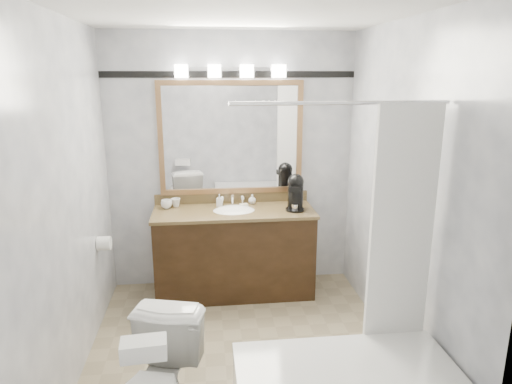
# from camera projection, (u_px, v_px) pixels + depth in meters

# --- Properties ---
(room) EXTENTS (2.42, 2.62, 2.52)m
(room) POSITION_uv_depth(u_px,v_px,m) (243.00, 198.00, 3.25)
(room) COLOR gray
(room) RESTS_ON ground
(vanity) EXTENTS (1.53, 0.58, 0.97)m
(vanity) POSITION_uv_depth(u_px,v_px,m) (234.00, 250.00, 4.44)
(vanity) COLOR black
(vanity) RESTS_ON ground
(mirror) EXTENTS (1.40, 0.04, 1.10)m
(mirror) POSITION_uv_depth(u_px,v_px,m) (231.00, 138.00, 4.42)
(mirror) COLOR #A07348
(mirror) RESTS_ON room
(vanity_light_bar) EXTENTS (1.02, 0.14, 0.12)m
(vanity_light_bar) POSITION_uv_depth(u_px,v_px,m) (231.00, 71.00, 4.21)
(vanity_light_bar) COLOR silver
(vanity_light_bar) RESTS_ON room
(accent_stripe) EXTENTS (2.40, 0.01, 0.06)m
(accent_stripe) POSITION_uv_depth(u_px,v_px,m) (230.00, 74.00, 4.28)
(accent_stripe) COLOR black
(accent_stripe) RESTS_ON room
(tp_roll) EXTENTS (0.11, 0.12, 0.12)m
(tp_roll) POSITION_uv_depth(u_px,v_px,m) (104.00, 243.00, 3.91)
(tp_roll) COLOR white
(tp_roll) RESTS_ON room
(tissue_box) EXTENTS (0.23, 0.14, 0.09)m
(tissue_box) POSITION_uv_depth(u_px,v_px,m) (144.00, 348.00, 2.23)
(tissue_box) COLOR white
(tissue_box) RESTS_ON toilet
(coffee_maker) EXTENTS (0.18, 0.22, 0.34)m
(coffee_maker) POSITION_uv_depth(u_px,v_px,m) (296.00, 191.00, 4.33)
(coffee_maker) COLOR black
(coffee_maker) RESTS_ON vanity
(cup_left) EXTENTS (0.13, 0.13, 0.08)m
(cup_left) POSITION_uv_depth(u_px,v_px,m) (166.00, 204.00, 4.38)
(cup_left) COLOR white
(cup_left) RESTS_ON vanity
(cup_right) EXTENTS (0.10, 0.10, 0.08)m
(cup_right) POSITION_uv_depth(u_px,v_px,m) (176.00, 203.00, 4.44)
(cup_right) COLOR white
(cup_right) RESTS_ON vanity
(soap_bottle_a) EXTENTS (0.06, 0.07, 0.12)m
(soap_bottle_a) POSITION_uv_depth(u_px,v_px,m) (219.00, 200.00, 4.46)
(soap_bottle_a) COLOR white
(soap_bottle_a) RESTS_ON vanity
(soap_bottle_b) EXTENTS (0.10, 0.10, 0.10)m
(soap_bottle_b) POSITION_uv_depth(u_px,v_px,m) (252.00, 199.00, 4.54)
(soap_bottle_b) COLOR white
(soap_bottle_b) RESTS_ON vanity
(soap_bar) EXTENTS (0.09, 0.07, 0.02)m
(soap_bar) POSITION_uv_depth(u_px,v_px,m) (244.00, 205.00, 4.46)
(soap_bar) COLOR beige
(soap_bar) RESTS_ON vanity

